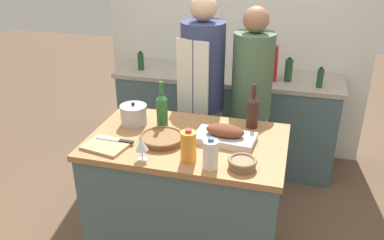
{
  "coord_description": "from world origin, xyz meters",
  "views": [
    {
      "loc": [
        0.63,
        -2.2,
        2.14
      ],
      "look_at": [
        0.0,
        0.12,
        1.02
      ],
      "focal_mm": 38.0,
      "sensor_mm": 36.0,
      "label": 1
    }
  ],
  "objects_px": {
    "roasting_pan": "(225,135)",
    "juice_jug": "(188,146)",
    "wine_bottle_dark": "(162,109)",
    "person_cook_aproned": "(202,93)",
    "stand_mixer": "(267,65)",
    "condiment_bottle_tall": "(141,61)",
    "wine_bottle_green": "(253,111)",
    "person_cook_guest": "(251,101)",
    "knife_chef": "(116,140)",
    "mixing_bowl": "(242,163)",
    "milk_jug": "(211,154)",
    "cutting_board": "(106,146)",
    "stock_pot": "(134,115)",
    "wine_glass_left": "(142,145)",
    "condiment_bottle_short": "(320,78)",
    "wicker_basket": "(162,138)",
    "condiment_bottle_extra": "(289,70)"
  },
  "relations": [
    {
      "from": "wine_glass_left",
      "to": "person_cook_guest",
      "type": "relative_size",
      "value": 0.08
    },
    {
      "from": "wine_glass_left",
      "to": "knife_chef",
      "type": "distance_m",
      "value": 0.28
    },
    {
      "from": "mixing_bowl",
      "to": "stand_mixer",
      "type": "xyz_separation_m",
      "value": [
        -0.03,
        1.62,
        0.07
      ]
    },
    {
      "from": "mixing_bowl",
      "to": "wine_glass_left",
      "type": "distance_m",
      "value": 0.58
    },
    {
      "from": "stock_pot",
      "to": "wine_glass_left",
      "type": "relative_size",
      "value": 1.37
    },
    {
      "from": "roasting_pan",
      "to": "wine_bottle_dark",
      "type": "distance_m",
      "value": 0.47
    },
    {
      "from": "person_cook_aproned",
      "to": "stock_pot",
      "type": "bearing_deg",
      "value": -102.21
    },
    {
      "from": "juice_jug",
      "to": "condiment_bottle_tall",
      "type": "bearing_deg",
      "value": 120.25
    },
    {
      "from": "mixing_bowl",
      "to": "cutting_board",
      "type": "bearing_deg",
      "value": 178.45
    },
    {
      "from": "condiment_bottle_tall",
      "to": "person_cook_aproned",
      "type": "height_order",
      "value": "person_cook_aproned"
    },
    {
      "from": "roasting_pan",
      "to": "condiment_bottle_tall",
      "type": "height_order",
      "value": "condiment_bottle_tall"
    },
    {
      "from": "wicker_basket",
      "to": "wine_bottle_green",
      "type": "height_order",
      "value": "wine_bottle_green"
    },
    {
      "from": "roasting_pan",
      "to": "juice_jug",
      "type": "height_order",
      "value": "juice_jug"
    },
    {
      "from": "juice_jug",
      "to": "wine_bottle_green",
      "type": "bearing_deg",
      "value": 61.01
    },
    {
      "from": "condiment_bottle_short",
      "to": "juice_jug",
      "type": "bearing_deg",
      "value": -116.2
    },
    {
      "from": "wine_bottle_dark",
      "to": "person_cook_aproned",
      "type": "distance_m",
      "value": 0.64
    },
    {
      "from": "roasting_pan",
      "to": "wine_bottle_green",
      "type": "distance_m",
      "value": 0.29
    },
    {
      "from": "cutting_board",
      "to": "juice_jug",
      "type": "height_order",
      "value": "juice_jug"
    },
    {
      "from": "roasting_pan",
      "to": "milk_jug",
      "type": "distance_m",
      "value": 0.33
    },
    {
      "from": "stand_mixer",
      "to": "condiment_bottle_tall",
      "type": "xyz_separation_m",
      "value": [
        -1.2,
        -0.05,
        -0.04
      ]
    },
    {
      "from": "stock_pot",
      "to": "condiment_bottle_extra",
      "type": "distance_m",
      "value": 1.56
    },
    {
      "from": "condiment_bottle_tall",
      "to": "condiment_bottle_short",
      "type": "bearing_deg",
      "value": -1.82
    },
    {
      "from": "stock_pot",
      "to": "condiment_bottle_short",
      "type": "bearing_deg",
      "value": 42.73
    },
    {
      "from": "roasting_pan",
      "to": "condiment_bottle_extra",
      "type": "bearing_deg",
      "value": 76.48
    },
    {
      "from": "stock_pot",
      "to": "wine_glass_left",
      "type": "xyz_separation_m",
      "value": [
        0.23,
        -0.44,
        0.03
      ]
    },
    {
      "from": "wine_bottle_dark",
      "to": "cutting_board",
      "type": "bearing_deg",
      "value": -122.85
    },
    {
      "from": "stock_pot",
      "to": "juice_jug",
      "type": "distance_m",
      "value": 0.62
    },
    {
      "from": "juice_jug",
      "to": "person_cook_aproned",
      "type": "relative_size",
      "value": 0.11
    },
    {
      "from": "roasting_pan",
      "to": "knife_chef",
      "type": "bearing_deg",
      "value": -163.26
    },
    {
      "from": "condiment_bottle_short",
      "to": "person_cook_guest",
      "type": "bearing_deg",
      "value": -137.51
    },
    {
      "from": "wicker_basket",
      "to": "stock_pot",
      "type": "bearing_deg",
      "value": 143.15
    },
    {
      "from": "person_cook_aproned",
      "to": "wine_bottle_green",
      "type": "bearing_deg",
      "value": -31.75
    },
    {
      "from": "juice_jug",
      "to": "condiment_bottle_tall",
      "type": "height_order",
      "value": "juice_jug"
    },
    {
      "from": "wine_bottle_dark",
      "to": "condiment_bottle_extra",
      "type": "height_order",
      "value": "wine_bottle_dark"
    },
    {
      "from": "mixing_bowl",
      "to": "person_cook_guest",
      "type": "xyz_separation_m",
      "value": [
        -0.09,
        1.04,
        -0.05
      ]
    },
    {
      "from": "person_cook_guest",
      "to": "knife_chef",
      "type": "bearing_deg",
      "value": -109.63
    },
    {
      "from": "wine_glass_left",
      "to": "person_cook_aproned",
      "type": "xyz_separation_m",
      "value": [
        0.09,
        1.08,
        -0.07
      ]
    },
    {
      "from": "person_cook_aproned",
      "to": "juice_jug",
      "type": "bearing_deg",
      "value": -66.06
    },
    {
      "from": "stock_pot",
      "to": "wine_bottle_dark",
      "type": "height_order",
      "value": "wine_bottle_dark"
    },
    {
      "from": "wine_bottle_dark",
      "to": "condiment_bottle_tall",
      "type": "bearing_deg",
      "value": 117.85
    },
    {
      "from": "cutting_board",
      "to": "condiment_bottle_tall",
      "type": "height_order",
      "value": "condiment_bottle_tall"
    },
    {
      "from": "mixing_bowl",
      "to": "wine_bottle_green",
      "type": "distance_m",
      "value": 0.54
    },
    {
      "from": "wine_bottle_green",
      "to": "person_cook_aproned",
      "type": "relative_size",
      "value": 0.18
    },
    {
      "from": "wine_glass_left",
      "to": "cutting_board",
      "type": "bearing_deg",
      "value": 162.73
    },
    {
      "from": "wine_bottle_green",
      "to": "wicker_basket",
      "type": "bearing_deg",
      "value": -145.16
    },
    {
      "from": "cutting_board",
      "to": "stock_pot",
      "type": "distance_m",
      "value": 0.36
    },
    {
      "from": "stand_mixer",
      "to": "person_cook_guest",
      "type": "relative_size",
      "value": 0.19
    },
    {
      "from": "roasting_pan",
      "to": "person_cook_guest",
      "type": "relative_size",
      "value": 0.24
    },
    {
      "from": "mixing_bowl",
      "to": "milk_jug",
      "type": "height_order",
      "value": "milk_jug"
    },
    {
      "from": "cutting_board",
      "to": "person_cook_aproned",
      "type": "bearing_deg",
      "value": 70.03
    }
  ]
}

